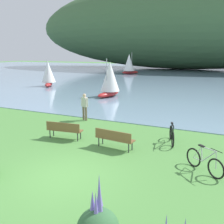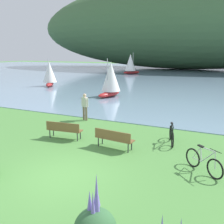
% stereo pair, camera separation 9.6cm
% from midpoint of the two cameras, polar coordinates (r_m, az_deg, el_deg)
% --- Properties ---
extents(ground_plane, '(200.00, 200.00, 0.00)m').
position_cam_midpoint_polar(ground_plane, '(9.10, -10.90, -14.26)').
color(ground_plane, '#518E42').
extents(bay_water, '(180.00, 80.00, 0.04)m').
position_cam_midpoint_polar(bay_water, '(54.02, 20.34, 8.10)').
color(bay_water, '#7A99B2').
rests_on(bay_water, ground).
extents(distant_hillside, '(86.28, 28.00, 22.90)m').
position_cam_midpoint_polar(distant_hillside, '(70.22, 16.59, 18.79)').
color(distant_hillside, '#42663D').
rests_on(distant_hillside, bay_water).
extents(park_bench_near_camera, '(1.84, 0.64, 0.88)m').
position_cam_midpoint_polar(park_bench_near_camera, '(11.12, 0.65, -5.87)').
color(park_bench_near_camera, brown).
rests_on(park_bench_near_camera, ground).
extents(park_bench_further_along, '(1.84, 0.69, 0.88)m').
position_cam_midpoint_polar(park_bench_further_along, '(12.58, -10.71, -3.80)').
color(park_bench_further_along, brown).
rests_on(park_bench_further_along, ground).
extents(bicycle_leaning_near_bench, '(1.41, 1.16, 1.01)m').
position_cam_midpoint_polar(bicycle_leaning_near_bench, '(9.62, 20.45, -10.68)').
color(bicycle_leaning_near_bench, black).
rests_on(bicycle_leaning_near_bench, ground).
extents(bicycle_beside_path, '(0.58, 1.71, 1.01)m').
position_cam_midpoint_polar(bicycle_beside_path, '(12.14, 13.68, -5.20)').
color(bicycle_beside_path, black).
rests_on(bicycle_beside_path, ground).
extents(person_at_shoreline, '(0.58, 0.33, 1.71)m').
position_cam_midpoint_polar(person_at_shoreline, '(15.80, -6.05, 1.57)').
color(person_at_shoreline, '#72604C').
rests_on(person_at_shoreline, ground).
extents(sailboat_mid_bay, '(2.39, 2.94, 3.42)m').
position_cam_midpoint_polar(sailboat_mid_bay, '(32.97, -14.02, 8.55)').
color(sailboat_mid_bay, '#B22323').
rests_on(sailboat_mid_bay, bay_water).
extents(sailboat_toward_hillside, '(2.15, 3.21, 3.65)m').
position_cam_midpoint_polar(sailboat_toward_hillside, '(24.17, -0.21, 7.58)').
color(sailboat_toward_hillside, '#B22323').
rests_on(sailboat_toward_hillside, bay_water).
extents(sailboat_far_off, '(3.27, 3.52, 4.28)m').
position_cam_midpoint_polar(sailboat_far_off, '(51.04, 4.31, 10.91)').
color(sailboat_far_off, '#B22323').
rests_on(sailboat_far_off, bay_water).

